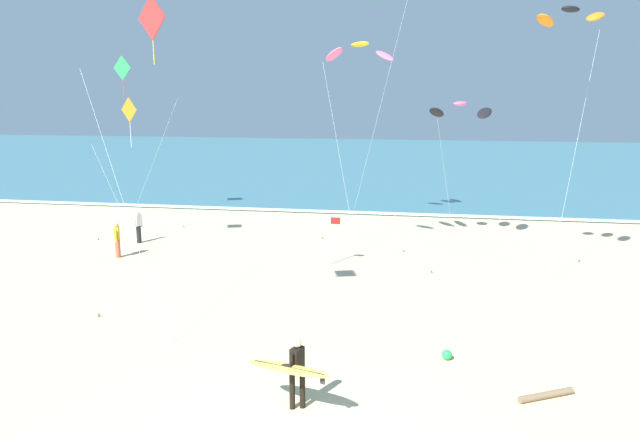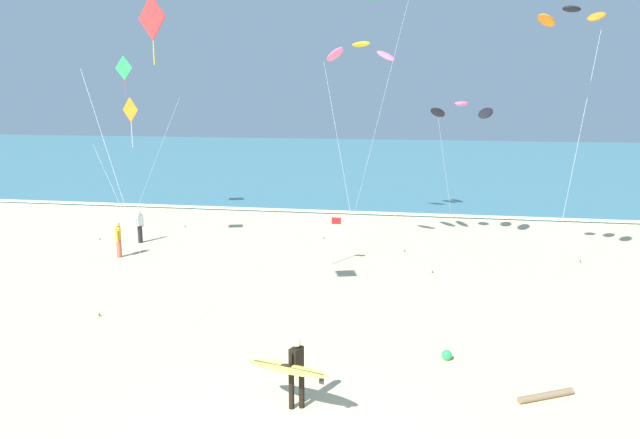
# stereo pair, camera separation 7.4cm
# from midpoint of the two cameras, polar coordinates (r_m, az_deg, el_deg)

# --- Properties ---
(ocean_water) EXTENTS (160.00, 60.00, 0.08)m
(ocean_water) POSITION_cam_midpoint_polar(r_m,az_deg,el_deg) (66.10, 7.44, 5.43)
(ocean_water) COLOR teal
(ocean_water) RESTS_ON ground
(shoreline_foam) EXTENTS (160.00, 0.82, 0.01)m
(shoreline_foam) POSITION_cam_midpoint_polar(r_m,az_deg,el_deg) (36.75, 5.29, 0.60)
(shoreline_foam) COLOR white
(shoreline_foam) RESTS_ON ocean_water
(surfer_lead) EXTENTS (2.15, 1.22, 1.71)m
(surfer_lead) POSITION_cam_midpoint_polar(r_m,az_deg,el_deg) (14.17, -2.66, -13.67)
(surfer_lead) COLOR black
(surfer_lead) RESTS_ON ground
(kite_diamond_emerald_mid) EXTENTS (4.30, 1.56, 9.10)m
(kite_diamond_emerald_mid) POSITION_cam_midpoint_polar(r_m,az_deg,el_deg) (35.81, -17.82, 12.83)
(kite_diamond_emerald_mid) COLOR green
(kite_diamond_emerald_mid) RESTS_ON ground
(kite_diamond_scarlet_far) EXTENTS (3.75, 2.17, 9.58)m
(kite_diamond_scarlet_far) POSITION_cam_midpoint_polar(r_m,az_deg,el_deg) (17.19, -15.70, 16.35)
(kite_diamond_scarlet_far) COLOR red
(kite_diamond_scarlet_far) RESTS_ON ground
(kite_arc_golden_high) EXTENTS (3.69, 4.74, 9.16)m
(kite_arc_golden_high) POSITION_cam_midpoint_polar(r_m,az_deg,el_deg) (26.03, 3.64, 15.28)
(kite_arc_golden_high) COLOR pink
(kite_arc_golden_high) RESTS_ON ground
(kite_arc_rose_low) EXTENTS (2.98, 5.36, 6.75)m
(kite_arc_rose_low) POSITION_cam_midpoint_polar(r_m,az_deg,el_deg) (28.57, 12.83, 9.91)
(kite_arc_rose_low) COLOR black
(kite_arc_rose_low) RESTS_ON ground
(kite_arc_charcoal_distant) EXTENTS (3.08, 4.24, 10.09)m
(kite_arc_charcoal_distant) POSITION_cam_midpoint_polar(r_m,az_deg,el_deg) (24.31, 22.14, 17.10)
(kite_arc_charcoal_distant) COLOR orange
(kite_arc_charcoal_distant) RESTS_ON ground
(kite_diamond_amber_close) EXTENTS (3.30, 1.73, 6.93)m
(kite_diamond_amber_close) POSITION_cam_midpoint_polar(r_m,az_deg,el_deg) (28.90, -17.48, 9.17)
(kite_diamond_amber_close) COLOR orange
(kite_diamond_amber_close) RESTS_ON ground
(bystander_yellow_top) EXTENTS (0.26, 0.48, 1.59)m
(bystander_yellow_top) POSITION_cam_midpoint_polar(r_m,az_deg,el_deg) (28.34, -18.40, -1.77)
(bystander_yellow_top) COLOR #D8593F
(bystander_yellow_top) RESTS_ON ground
(bystander_white_top) EXTENTS (0.30, 0.46, 1.59)m
(bystander_white_top) POSITION_cam_midpoint_polar(r_m,az_deg,el_deg) (30.79, -16.60, -0.62)
(bystander_white_top) COLOR black
(bystander_white_top) RESTS_ON ground
(lifeguard_flag) EXTENTS (0.44, 0.05, 2.10)m
(lifeguard_flag) POSITION_cam_midpoint_polar(r_m,az_deg,el_deg) (25.65, 1.00, -1.49)
(lifeguard_flag) COLOR silver
(lifeguard_flag) RESTS_ON ground
(beach_ball) EXTENTS (0.28, 0.28, 0.28)m
(beach_ball) POSITION_cam_midpoint_polar(r_m,az_deg,el_deg) (17.37, 11.59, -12.22)
(beach_ball) COLOR green
(beach_ball) RESTS_ON ground
(driftwood_log) EXTENTS (1.39, 0.88, 0.17)m
(driftwood_log) POSITION_cam_midpoint_polar(r_m,az_deg,el_deg) (16.03, 20.15, -15.08)
(driftwood_log) COLOR #846B4C
(driftwood_log) RESTS_ON ground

